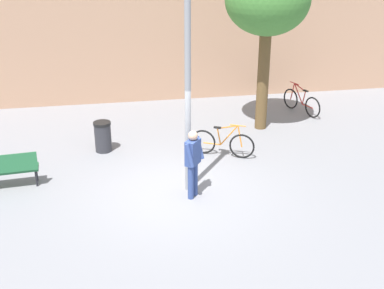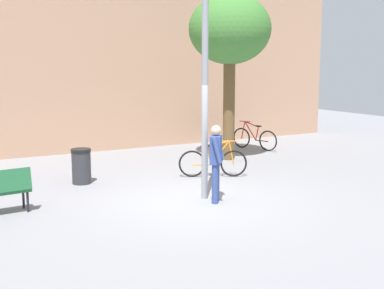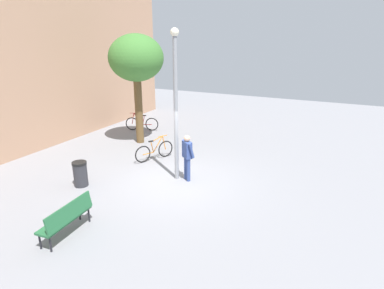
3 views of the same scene
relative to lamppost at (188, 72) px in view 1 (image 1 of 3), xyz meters
The scene contains 8 objects.
ground_plane 2.93m from the lamppost, 153.19° to the right, with size 36.00×36.00×0.00m, color gray.
lamppost is the anchor object (origin of this frame).
person_by_lamppost 2.00m from the lamppost, 83.10° to the right, with size 0.55×0.60×1.67m.
park_bench 5.04m from the lamppost, 169.47° to the left, with size 1.63×0.61×0.92m.
plaza_tree 4.80m from the lamppost, 50.79° to the left, with size 2.49×2.49×5.05m.
bicycle_red 7.20m from the lamppost, 45.01° to the left, with size 0.69×1.71×0.97m.
bicycle_orange 3.33m from the lamppost, 53.85° to the left, with size 1.64×0.85×0.97m.
trash_bin 4.16m from the lamppost, 126.62° to the left, with size 0.49×0.49×0.88m.
Camera 1 is at (-1.60, -10.51, 5.82)m, focal length 46.69 mm.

